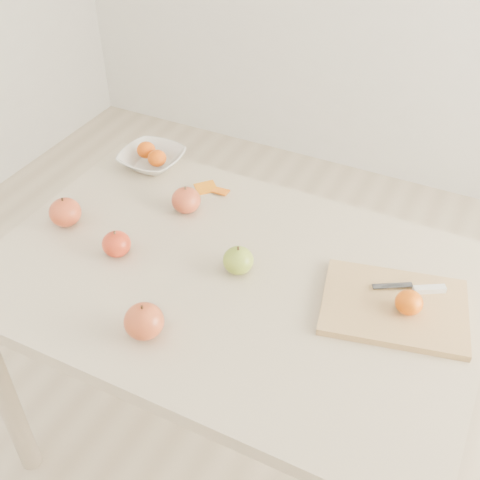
% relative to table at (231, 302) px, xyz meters
% --- Properties ---
extents(ground, '(3.50, 3.50, 0.00)m').
position_rel_table_xyz_m(ground, '(0.00, 0.00, -0.65)').
color(ground, '#C6B293').
rests_on(ground, ground).
extents(table, '(1.20, 0.80, 0.75)m').
position_rel_table_xyz_m(table, '(0.00, 0.00, 0.00)').
color(table, '#C3AF93').
rests_on(table, ground).
extents(cutting_board, '(0.37, 0.30, 0.02)m').
position_rel_table_xyz_m(cutting_board, '(0.39, 0.06, 0.11)').
color(cutting_board, tan).
rests_on(cutting_board, table).
extents(board_tangerine, '(0.06, 0.06, 0.05)m').
position_rel_table_xyz_m(board_tangerine, '(0.42, 0.05, 0.14)').
color(board_tangerine, '#D24B07').
rests_on(board_tangerine, cutting_board).
extents(fruit_bowl, '(0.19, 0.19, 0.05)m').
position_rel_table_xyz_m(fruit_bowl, '(-0.44, 0.33, 0.12)').
color(fruit_bowl, silver).
rests_on(fruit_bowl, table).
extents(bowl_tangerine_near, '(0.06, 0.06, 0.05)m').
position_rel_table_xyz_m(bowl_tangerine_near, '(-0.46, 0.34, 0.14)').
color(bowl_tangerine_near, '#CD4B07').
rests_on(bowl_tangerine_near, fruit_bowl).
extents(bowl_tangerine_far, '(0.06, 0.06, 0.05)m').
position_rel_table_xyz_m(bowl_tangerine_far, '(-0.41, 0.31, 0.14)').
color(bowl_tangerine_far, '#CD6107').
rests_on(bowl_tangerine_far, fruit_bowl).
extents(orange_peel_a, '(0.07, 0.07, 0.01)m').
position_rel_table_xyz_m(orange_peel_a, '(-0.23, 0.29, 0.10)').
color(orange_peel_a, orange).
rests_on(orange_peel_a, table).
extents(orange_peel_b, '(0.05, 0.04, 0.01)m').
position_rel_table_xyz_m(orange_peel_b, '(-0.18, 0.29, 0.10)').
color(orange_peel_b, orange).
rests_on(orange_peel_b, table).
extents(paring_knife, '(0.16, 0.09, 0.01)m').
position_rel_table_xyz_m(paring_knife, '(0.44, 0.13, 0.12)').
color(paring_knife, white).
rests_on(paring_knife, cutting_board).
extents(apple_green, '(0.08, 0.08, 0.07)m').
position_rel_table_xyz_m(apple_green, '(0.01, 0.02, 0.13)').
color(apple_green, olive).
rests_on(apple_green, table).
extents(apple_red_a, '(0.08, 0.08, 0.07)m').
position_rel_table_xyz_m(apple_red_a, '(-0.23, 0.17, 0.14)').
color(apple_red_a, maroon).
rests_on(apple_red_a, table).
extents(apple_red_d, '(0.09, 0.09, 0.08)m').
position_rel_table_xyz_m(apple_red_d, '(-0.49, -0.02, 0.14)').
color(apple_red_d, maroon).
rests_on(apple_red_d, table).
extents(apple_red_b, '(0.07, 0.07, 0.07)m').
position_rel_table_xyz_m(apple_red_b, '(-0.29, -0.06, 0.13)').
color(apple_red_b, '#A30B0D').
rests_on(apple_red_b, table).
extents(apple_red_c, '(0.09, 0.09, 0.08)m').
position_rel_table_xyz_m(apple_red_c, '(-0.08, -0.26, 0.14)').
color(apple_red_c, maroon).
rests_on(apple_red_c, table).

